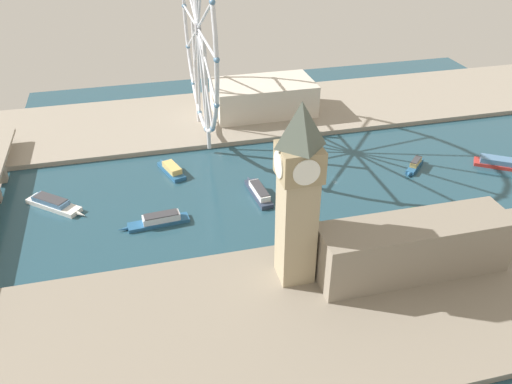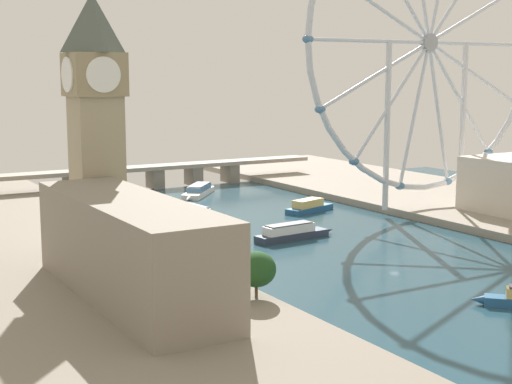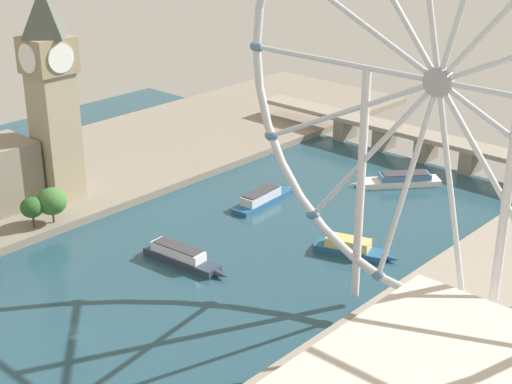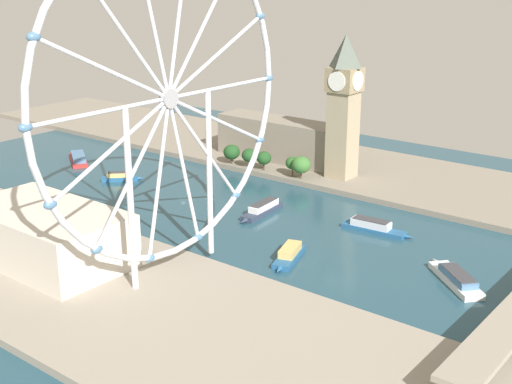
# 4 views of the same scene
# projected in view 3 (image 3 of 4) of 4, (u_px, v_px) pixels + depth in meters

# --- Properties ---
(ground_plane) EXTENTS (370.20, 370.20, 0.00)m
(ground_plane) POSITION_uv_depth(u_px,v_px,m) (74.00, 329.00, 219.31)
(ground_plane) COLOR #234756
(clock_tower) EXTENTS (17.09, 17.09, 79.52)m
(clock_tower) POSITION_uv_depth(u_px,v_px,m) (51.00, 92.00, 284.28)
(clock_tower) COLOR tan
(clock_tower) RESTS_ON riverbank_left
(ferris_wheel) EXTENTS (125.78, 3.20, 130.05)m
(ferris_wheel) POSITION_uv_depth(u_px,v_px,m) (438.00, 84.00, 191.96)
(ferris_wheel) COLOR silver
(ferris_wheel) RESTS_ON riverbank_right
(river_bridge) EXTENTS (182.20, 12.81, 11.78)m
(river_bridge) POSITION_uv_depth(u_px,v_px,m) (427.00, 142.00, 344.36)
(river_bridge) COLOR gray
(river_bridge) RESTS_ON ground_plane
(tour_boat_0) EXTENTS (28.69, 31.79, 5.26)m
(tour_boat_0) POSITION_uv_depth(u_px,v_px,m) (401.00, 180.00, 318.68)
(tour_boat_0) COLOR white
(tour_boat_0) RESTS_ON ground_plane
(tour_boat_2) EXTENTS (9.65, 35.80, 5.65)m
(tour_boat_2) POSITION_uv_depth(u_px,v_px,m) (263.00, 198.00, 300.93)
(tour_boat_2) COLOR #235684
(tour_boat_2) RESTS_ON ground_plane
(tour_boat_3) EXTENTS (34.20, 9.17, 5.93)m
(tour_boat_3) POSITION_uv_depth(u_px,v_px,m) (182.00, 257.00, 255.03)
(tour_boat_3) COLOR #2D384C
(tour_boat_3) RESTS_ON ground_plane
(tour_boat_4) EXTENTS (28.99, 14.66, 5.51)m
(tour_boat_4) POSITION_uv_depth(u_px,v_px,m) (351.00, 248.00, 261.47)
(tour_boat_4) COLOR #235684
(tour_boat_4) RESTS_ON ground_plane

